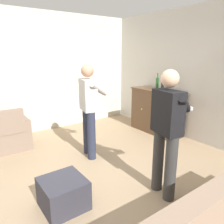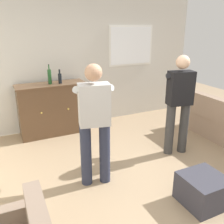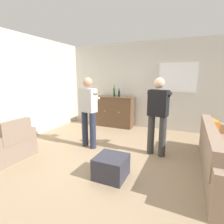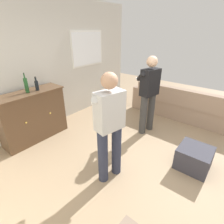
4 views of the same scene
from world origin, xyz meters
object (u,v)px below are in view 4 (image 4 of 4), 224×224
couch (180,106)px  person_standing_right (149,92)px  bottle_wine_green (37,85)px  bottle_liquor_amber (26,85)px  person_standing_left (109,125)px  sideboard_cabinet (33,116)px  ottoman (194,158)px

couch → person_standing_right: person_standing_right is taller
bottle_wine_green → bottle_liquor_amber: 0.20m
couch → person_standing_left: person_standing_left is taller
bottle_liquor_amber → person_standing_left: (0.16, -1.91, -0.25)m
sideboard_cabinet → bottle_liquor_amber: (-0.01, -0.01, 0.66)m
couch → sideboard_cabinet: size_ratio=1.95×
bottle_wine_green → person_standing_right: person_standing_right is taller
bottle_wine_green → person_standing_left: person_standing_left is taller
couch → bottle_liquor_amber: 3.63m
bottle_wine_green → person_standing_right: (1.55, -1.66, -0.21)m
bottle_wine_green → couch: bearing=-36.9°
couch → bottle_liquor_amber: size_ratio=6.86×
bottle_wine_green → ottoman: 3.19m
sideboard_cabinet → person_standing_left: person_standing_left is taller
person_standing_right → couch: bearing=-17.5°
bottle_wine_green → ottoman: size_ratio=0.53×
sideboard_cabinet → couch: bearing=-35.7°
bottle_wine_green → sideboard_cabinet: bearing=166.0°
couch → ottoman: 1.89m
person_standing_left → person_standing_right: 1.59m
bottle_wine_green → ottoman: bottle_wine_green is taller
couch → sideboard_cabinet: (-2.86, 2.06, 0.19)m
sideboard_cabinet → bottle_wine_green: bearing=-14.0°
bottle_wine_green → bottle_liquor_amber: bottle_liquor_amber is taller
couch → ottoman: (-1.68, -0.86, -0.14)m
bottle_liquor_amber → person_standing_right: bearing=-44.2°
bottle_liquor_amber → person_standing_left: size_ratio=0.23×
bottle_wine_green → bottle_liquor_amber: bearing=170.0°
sideboard_cabinet → person_standing_right: size_ratio=0.79×
ottoman → sideboard_cabinet: bearing=112.1°
couch → bottle_liquor_amber: bottle_liquor_amber is taller
sideboard_cabinet → ottoman: 3.17m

